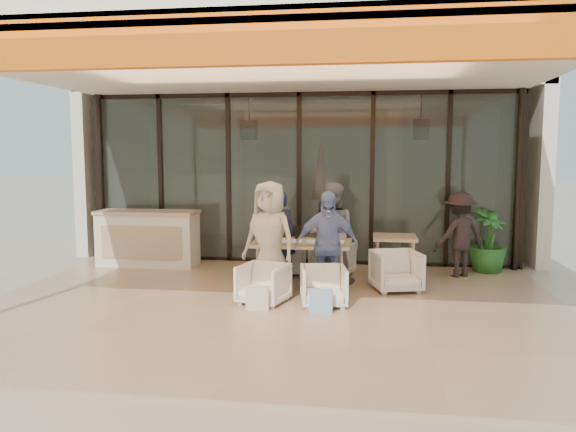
# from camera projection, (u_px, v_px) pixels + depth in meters

# --- Properties ---
(ground) EXTENTS (70.00, 70.00, 0.00)m
(ground) POSITION_uv_depth(u_px,v_px,m) (271.00, 306.00, 7.71)
(ground) COLOR #C6B293
(ground) RESTS_ON ground
(terrace_floor) EXTENTS (8.00, 6.00, 0.01)m
(terrace_floor) POSITION_uv_depth(u_px,v_px,m) (271.00, 306.00, 7.71)
(terrace_floor) COLOR tan
(terrace_floor) RESTS_ON ground
(terrace_structure) EXTENTS (8.00, 6.00, 3.40)m
(terrace_structure) POSITION_uv_depth(u_px,v_px,m) (267.00, 61.00, 7.08)
(terrace_structure) COLOR silver
(terrace_structure) RESTS_ON ground
(glass_storefront) EXTENTS (8.08, 0.10, 3.20)m
(glass_storefront) POSITION_uv_depth(u_px,v_px,m) (299.00, 179.00, 10.47)
(glass_storefront) COLOR #9EADA3
(glass_storefront) RESTS_ON ground
(interior_block) EXTENTS (9.05, 3.62, 3.52)m
(interior_block) POSITION_uv_depth(u_px,v_px,m) (312.00, 146.00, 12.68)
(interior_block) COLOR silver
(interior_block) RESTS_ON ground
(host_counter) EXTENTS (1.85, 0.65, 1.04)m
(host_counter) POSITION_uv_depth(u_px,v_px,m) (148.00, 238.00, 10.30)
(host_counter) COLOR silver
(host_counter) RESTS_ON ground
(dining_table) EXTENTS (1.50, 0.90, 0.93)m
(dining_table) POSITION_uv_depth(u_px,v_px,m) (301.00, 245.00, 8.62)
(dining_table) COLOR tan
(dining_table) RESTS_ON ground
(chair_far_left) EXTENTS (0.80, 0.77, 0.70)m
(chair_far_left) POSITION_uv_depth(u_px,v_px,m) (284.00, 255.00, 9.65)
(chair_far_left) COLOR white
(chair_far_left) RESTS_ON ground
(chair_far_right) EXTENTS (0.79, 0.76, 0.65)m
(chair_far_right) POSITION_uv_depth(u_px,v_px,m) (333.00, 258.00, 9.53)
(chair_far_right) COLOR white
(chair_far_right) RESTS_ON ground
(chair_near_left) EXTENTS (0.74, 0.71, 0.63)m
(chair_near_left) POSITION_uv_depth(u_px,v_px,m) (263.00, 282.00, 7.78)
(chair_near_left) COLOR white
(chair_near_left) RESTS_ON ground
(chair_near_right) EXTENTS (0.70, 0.67, 0.62)m
(chair_near_right) POSITION_uv_depth(u_px,v_px,m) (324.00, 284.00, 7.66)
(chair_near_right) COLOR white
(chair_near_right) RESTS_ON ground
(diner_navy) EXTENTS (0.55, 0.37, 1.50)m
(diner_navy) POSITION_uv_depth(u_px,v_px,m) (279.00, 236.00, 9.11)
(diner_navy) COLOR #171A32
(diner_navy) RESTS_ON ground
(diner_grey) EXTENTS (0.82, 0.66, 1.63)m
(diner_grey) POSITION_uv_depth(u_px,v_px,m) (331.00, 233.00, 8.98)
(diner_grey) COLOR slate
(diner_grey) RESTS_ON ground
(diner_cream) EXTENTS (0.96, 0.80, 1.69)m
(diner_cream) POSITION_uv_depth(u_px,v_px,m) (269.00, 239.00, 8.21)
(diner_cream) COLOR beige
(diner_cream) RESTS_ON ground
(diner_periwinkle) EXTENTS (0.96, 0.51, 1.56)m
(diner_periwinkle) POSITION_uv_depth(u_px,v_px,m) (327.00, 245.00, 8.10)
(diner_periwinkle) COLOR #7D95D1
(diner_periwinkle) RESTS_ON ground
(tote_bag_cream) EXTENTS (0.30, 0.10, 0.34)m
(tote_bag_cream) POSITION_uv_depth(u_px,v_px,m) (258.00, 300.00, 7.41)
(tote_bag_cream) COLOR silver
(tote_bag_cream) RESTS_ON ground
(tote_bag_blue) EXTENTS (0.30, 0.10, 0.34)m
(tote_bag_blue) POSITION_uv_depth(u_px,v_px,m) (321.00, 302.00, 7.29)
(tote_bag_blue) COLOR #99BFD8
(tote_bag_blue) RESTS_ON ground
(side_table) EXTENTS (0.70, 0.70, 0.74)m
(side_table) POSITION_uv_depth(u_px,v_px,m) (395.00, 242.00, 9.18)
(side_table) COLOR tan
(side_table) RESTS_ON ground
(side_chair) EXTENTS (0.83, 0.80, 0.70)m
(side_chair) POSITION_uv_depth(u_px,v_px,m) (396.00, 269.00, 8.47)
(side_chair) COLOR white
(side_chair) RESTS_ON ground
(standing_woman) EXTENTS (1.08, 0.92, 1.45)m
(standing_woman) POSITION_uv_depth(u_px,v_px,m) (460.00, 235.00, 9.38)
(standing_woman) COLOR black
(standing_woman) RESTS_ON ground
(potted_palm) EXTENTS (0.90, 0.90, 1.14)m
(potted_palm) POSITION_uv_depth(u_px,v_px,m) (488.00, 241.00, 9.75)
(potted_palm) COLOR #1E5919
(potted_palm) RESTS_ON ground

